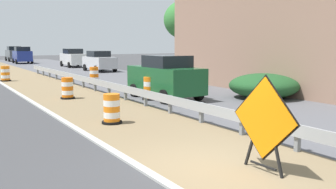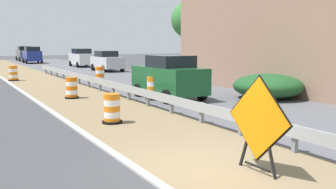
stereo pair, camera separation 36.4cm
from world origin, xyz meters
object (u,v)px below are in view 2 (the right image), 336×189
traffic_barrel_close (153,89)px  traffic_barrel_farther (13,74)px  car_lead_near_lane (32,55)px  car_lead_far_lane (169,77)px  traffic_barrel_far (100,76)px  warning_sign_diamond (258,122)px  car_trailing_far_lane (24,54)px  utility_pole_near (278,5)px  car_mid_far_lane (107,61)px  traffic_barrel_mid (72,89)px  car_trailing_near_lane (82,58)px  traffic_barrel_nearest (112,110)px

traffic_barrel_close → traffic_barrel_farther: traffic_barrel_close is taller
car_lead_near_lane → car_lead_far_lane: size_ratio=0.96×
traffic_barrel_far → car_lead_far_lane: bearing=-86.0°
warning_sign_diamond → traffic_barrel_close: size_ratio=1.88×
car_trailing_far_lane → utility_pole_near: bearing=-171.5°
car_lead_far_lane → car_trailing_far_lane: size_ratio=0.95×
car_lead_far_lane → utility_pole_near: size_ratio=0.47×
traffic_barrel_close → car_lead_near_lane: (1.17, 37.64, 0.60)m
traffic_barrel_far → car_mid_far_lane: bearing=67.4°
traffic_barrel_farther → car_trailing_far_lane: bearing=79.6°
traffic_barrel_farther → car_trailing_far_lane: 32.51m
traffic_barrel_mid → car_trailing_far_lane: 43.06m
car_lead_far_lane → traffic_barrel_far: bearing=2.1°
traffic_barrel_farther → utility_pole_near: (12.32, -13.13, 4.28)m
car_lead_near_lane → car_mid_far_lane: (3.53, -18.73, -0.12)m
warning_sign_diamond → car_trailing_far_lane: 55.63m
traffic_barrel_far → car_mid_far_lane: size_ratio=0.25×
traffic_barrel_close → car_trailing_near_lane: size_ratio=0.23×
car_mid_far_lane → utility_pole_near: bearing=8.7°
car_lead_near_lane → car_mid_far_lane: car_lead_near_lane is taller
warning_sign_diamond → traffic_barrel_close: bearing=-106.7°
traffic_barrel_far → car_mid_far_lane: 11.61m
warning_sign_diamond → car_lead_near_lane: car_lead_near_lane is taller
car_trailing_near_lane → car_lead_far_lane: (-3.87, -27.00, 0.02)m
traffic_barrel_nearest → car_lead_near_lane: 42.10m
traffic_barrel_close → utility_pole_near: utility_pole_near is taller
car_trailing_far_lane → warning_sign_diamond: bearing=176.0°
car_mid_far_lane → utility_pole_near: size_ratio=0.48×
car_lead_near_lane → utility_pole_near: bearing=-168.6°
warning_sign_diamond → traffic_barrel_mid: bearing=-89.4°
car_lead_near_lane → traffic_barrel_far: bearing=179.6°
traffic_barrel_close → car_trailing_far_lane: car_trailing_far_lane is taller
traffic_barrel_close → car_lead_near_lane: size_ratio=0.26×
car_trailing_far_lane → traffic_barrel_farther: bearing=170.0°
car_mid_far_lane → traffic_barrel_far: bearing=-23.3°
traffic_barrel_nearest → traffic_barrel_close: (3.68, 4.18, 0.04)m
traffic_barrel_far → car_lead_near_lane: car_lead_near_lane is taller
warning_sign_diamond → car_trailing_far_lane: size_ratio=0.45×
warning_sign_diamond → utility_pole_near: utility_pole_near is taller
warning_sign_diamond → car_mid_far_lane: (7.56, 29.26, -0.10)m
car_lead_far_lane → car_mid_far_lane: 19.36m
warning_sign_diamond → traffic_barrel_farther: 23.56m
traffic_barrel_far → car_lead_far_lane: (0.58, -8.26, 0.54)m
traffic_barrel_mid → car_lead_far_lane: car_lead_far_lane is taller
traffic_barrel_close → utility_pole_near: (7.84, 0.02, 4.28)m
car_lead_near_lane → car_trailing_far_lane: bearing=-0.1°
car_trailing_near_lane → warning_sign_diamond: bearing=-10.8°
traffic_barrel_mid → traffic_barrel_far: bearing=59.2°
traffic_barrel_far → car_trailing_near_lane: 19.27m
traffic_barrel_mid → car_lead_far_lane: size_ratio=0.24×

